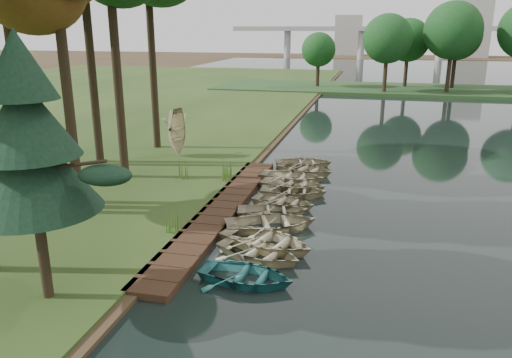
% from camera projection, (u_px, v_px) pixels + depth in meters
% --- Properties ---
extents(ground, '(300.00, 300.00, 0.00)m').
position_uv_depth(ground, '(255.00, 216.00, 22.60)').
color(ground, '#3D2F1D').
extents(boardwalk, '(1.60, 16.00, 0.30)m').
position_uv_depth(boardwalk, '(221.00, 210.00, 22.92)').
color(boardwalk, '#332014').
rests_on(boardwalk, ground).
extents(peninsula, '(50.00, 14.00, 0.45)m').
position_uv_depth(peninsula, '(400.00, 90.00, 67.25)').
color(peninsula, '#24431E').
rests_on(peninsula, ground).
extents(far_trees, '(45.60, 5.60, 8.80)m').
position_uv_depth(far_trees, '(378.00, 42.00, 66.20)').
color(far_trees, black).
rests_on(far_trees, peninsula).
extents(bridge, '(95.90, 4.00, 8.60)m').
position_uv_depth(bridge, '(410.00, 32.00, 129.40)').
color(bridge, '#A5A5A0').
rests_on(bridge, ground).
extents(building_a, '(10.00, 8.00, 18.00)m').
position_uv_depth(building_a, '(471.00, 25.00, 143.47)').
color(building_a, '#A5A5A0').
rests_on(building_a, ground).
extents(building_b, '(8.00, 8.00, 12.00)m').
position_uv_depth(building_b, '(348.00, 35.00, 156.86)').
color(building_b, '#A5A5A0').
rests_on(building_b, ground).
extents(rowboat_0, '(3.52, 2.70, 0.68)m').
position_uv_depth(rowboat_0, '(246.00, 273.00, 16.53)').
color(rowboat_0, '#297272').
rests_on(rowboat_0, water).
extents(rowboat_1, '(3.98, 3.41, 0.70)m').
position_uv_depth(rowboat_1, '(259.00, 250.00, 18.27)').
color(rowboat_1, tan).
rests_on(rowboat_1, water).
extents(rowboat_2, '(4.45, 3.75, 0.79)m').
position_uv_depth(rowboat_2, '(267.00, 239.00, 19.10)').
color(rowboat_2, tan).
rests_on(rowboat_2, water).
extents(rowboat_3, '(4.63, 4.04, 0.80)m').
position_uv_depth(rowboat_3, '(272.00, 221.00, 20.84)').
color(rowboat_3, tan).
rests_on(rowboat_3, water).
extents(rowboat_4, '(3.67, 2.99, 0.67)m').
position_uv_depth(rowboat_4, '(273.00, 209.00, 22.43)').
color(rowboat_4, tan).
rests_on(rowboat_4, water).
extents(rowboat_5, '(3.53, 2.87, 0.64)m').
position_uv_depth(rowboat_5, '(284.00, 200.00, 23.61)').
color(rowboat_5, tan).
rests_on(rowboat_5, water).
extents(rowboat_6, '(3.56, 2.68, 0.70)m').
position_uv_depth(rowboat_6, '(293.00, 189.00, 25.07)').
color(rowboat_6, tan).
rests_on(rowboat_6, water).
extents(rowboat_7, '(3.75, 2.87, 0.72)m').
position_uv_depth(rowboat_7, '(293.00, 183.00, 26.10)').
color(rowboat_7, tan).
rests_on(rowboat_7, water).
extents(rowboat_8, '(3.80, 2.85, 0.75)m').
position_uv_depth(rowboat_8, '(292.00, 175.00, 27.47)').
color(rowboat_8, tan).
rests_on(rowboat_8, water).
extents(rowboat_9, '(4.03, 3.44, 0.71)m').
position_uv_depth(rowboat_9, '(305.00, 168.00, 28.97)').
color(rowboat_9, tan).
rests_on(rowboat_9, water).
extents(rowboat_10, '(3.93, 3.20, 0.72)m').
position_uv_depth(rowboat_10, '(304.00, 161.00, 30.33)').
color(rowboat_10, tan).
rests_on(rowboat_10, water).
extents(stored_rowboat, '(3.59, 3.02, 0.64)m').
position_uv_depth(stored_rowboat, '(178.00, 151.00, 32.02)').
color(stored_rowboat, tan).
rests_on(stored_rowboat, bank).
extents(pine_tree, '(3.80, 3.80, 7.92)m').
position_uv_depth(pine_tree, '(28.00, 141.00, 13.90)').
color(pine_tree, black).
rests_on(pine_tree, bank).
extents(reeds_0, '(0.60, 0.60, 1.08)m').
position_uv_depth(reeds_0, '(172.00, 220.00, 19.93)').
color(reeds_0, '#3F661E').
rests_on(reeds_0, bank).
extents(reeds_1, '(0.60, 0.60, 1.01)m').
position_uv_depth(reeds_1, '(182.00, 170.00, 27.06)').
color(reeds_1, '#3F661E').
rests_on(reeds_1, bank).
extents(reeds_2, '(0.60, 0.60, 1.01)m').
position_uv_depth(reeds_2, '(228.00, 167.00, 27.66)').
color(reeds_2, '#3F661E').
rests_on(reeds_2, bank).
extents(reeds_3, '(0.60, 0.60, 1.06)m').
position_uv_depth(reeds_3, '(225.00, 171.00, 26.67)').
color(reeds_3, '#3F661E').
rests_on(reeds_3, bank).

